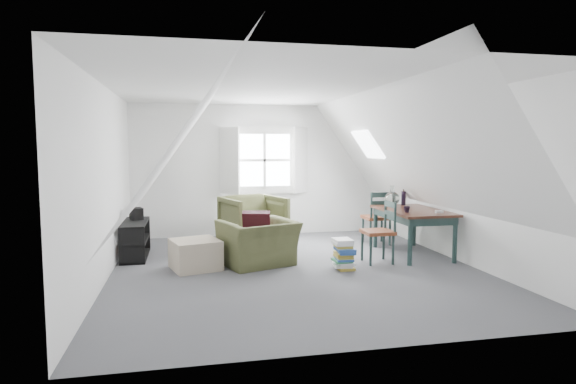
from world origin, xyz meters
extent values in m
plane|color=#4C4D51|center=(0.00, 0.00, 0.00)|extent=(5.50, 5.50, 0.00)
plane|color=white|center=(0.00, 0.00, 2.50)|extent=(5.50, 5.50, 0.00)
plane|color=white|center=(0.00, 2.75, 1.25)|extent=(5.00, 0.00, 5.00)
plane|color=white|center=(0.00, -2.75, 1.25)|extent=(5.00, 0.00, 5.00)
plane|color=white|center=(-2.50, 0.00, 1.25)|extent=(0.00, 5.50, 5.50)
plane|color=white|center=(2.50, 0.00, 1.25)|extent=(0.00, 5.50, 5.50)
plane|color=white|center=(-1.55, 0.00, 1.78)|extent=(3.19, 5.50, 4.48)
plane|color=white|center=(1.55, 0.00, 1.78)|extent=(3.19, 5.50, 4.48)
cube|color=white|center=(0.00, 2.73, 1.45)|extent=(1.30, 0.04, 1.30)
cube|color=white|center=(-0.68, 2.57, 1.45)|extent=(0.35, 0.35, 1.25)
cube|color=white|center=(0.68, 2.57, 1.45)|extent=(0.35, 0.35, 1.25)
cube|color=white|center=(0.00, 2.72, 1.45)|extent=(1.00, 0.02, 1.00)
cube|color=white|center=(0.00, 2.70, 1.45)|extent=(1.08, 0.04, 0.05)
cube|color=white|center=(0.00, 2.70, 1.45)|extent=(0.05, 0.04, 1.08)
cube|color=white|center=(1.55, 1.30, 1.75)|extent=(0.35, 0.75, 0.47)
imported|color=#464A27|center=(-0.48, 0.34, 0.00)|extent=(1.23, 1.15, 0.65)
imported|color=#464A27|center=(-0.37, 1.65, 0.00)|extent=(1.19, 1.21, 0.88)
cube|color=#340E17|center=(-0.48, 0.49, 0.57)|extent=(0.45, 0.32, 0.42)
cube|color=tan|center=(-1.37, 0.31, 0.21)|extent=(0.76, 0.76, 0.41)
cube|color=#351911|center=(2.01, 0.51, 0.70)|extent=(0.87, 1.44, 0.04)
cube|color=#1E3331|center=(2.01, 0.51, 0.63)|extent=(0.77, 1.35, 0.12)
cylinder|color=#1E3331|center=(1.65, -0.14, 0.34)|extent=(0.07, 0.07, 0.68)
cylinder|color=#1E3331|center=(2.37, -0.14, 0.34)|extent=(0.07, 0.07, 0.68)
cylinder|color=#1E3331|center=(1.65, 1.15, 0.34)|extent=(0.07, 0.07, 0.68)
cylinder|color=#1E3331|center=(2.37, 1.15, 0.34)|extent=(0.07, 0.07, 0.68)
sphere|color=silver|center=(1.86, 0.96, 0.85)|extent=(0.24, 0.24, 0.24)
cylinder|color=silver|center=(1.86, 0.96, 1.00)|extent=(0.08, 0.08, 0.13)
cylinder|color=black|center=(2.11, 1.06, 0.84)|extent=(0.08, 0.08, 0.24)
cylinder|color=#3F2D1E|center=(2.11, 1.06, 1.10)|extent=(0.03, 0.05, 0.42)
cylinder|color=#3F2D1E|center=(2.12, 1.07, 1.10)|extent=(0.04, 0.06, 0.42)
cylinder|color=#3F2D1E|center=(2.10, 1.05, 1.10)|extent=(0.05, 0.07, 0.42)
imported|color=black|center=(1.76, 0.21, 0.72)|extent=(0.12, 0.12, 0.09)
cube|color=white|center=(2.21, 0.06, 0.74)|extent=(0.12, 0.09, 0.04)
cube|color=maroon|center=(1.78, 1.42, 0.47)|extent=(0.44, 0.44, 0.05)
cylinder|color=#1E3331|center=(1.96, 1.59, 0.22)|extent=(0.04, 0.04, 0.45)
cylinder|color=#1E3331|center=(1.96, 1.24, 0.22)|extent=(0.04, 0.04, 0.45)
cylinder|color=#1E3331|center=(1.60, 1.59, 0.22)|extent=(0.04, 0.04, 0.45)
cylinder|color=#1E3331|center=(1.60, 1.24, 0.22)|extent=(0.04, 0.04, 0.45)
cylinder|color=#1E3331|center=(1.96, 1.22, 0.70)|extent=(0.04, 0.04, 0.47)
cylinder|color=#1E3331|center=(1.60, 1.22, 0.70)|extent=(0.04, 0.04, 0.47)
cube|color=#1E3331|center=(1.78, 1.22, 0.89)|extent=(0.36, 0.03, 0.08)
cube|color=#1E3331|center=(1.78, 1.22, 0.75)|extent=(0.36, 0.03, 0.06)
cube|color=maroon|center=(1.27, 0.13, 0.46)|extent=(0.43, 0.43, 0.05)
cylinder|color=#1E3331|center=(1.09, 0.30, 0.22)|extent=(0.04, 0.04, 0.44)
cylinder|color=#1E3331|center=(1.44, 0.30, 0.22)|extent=(0.04, 0.04, 0.44)
cylinder|color=#1E3331|center=(1.09, -0.04, 0.22)|extent=(0.04, 0.04, 0.44)
cylinder|color=#1E3331|center=(1.44, -0.04, 0.22)|extent=(0.04, 0.04, 0.44)
cylinder|color=#1E3331|center=(1.46, 0.30, 0.68)|extent=(0.04, 0.04, 0.46)
cylinder|color=#1E3331|center=(1.46, -0.04, 0.68)|extent=(0.04, 0.04, 0.46)
cube|color=#1E3331|center=(1.46, 0.13, 0.86)|extent=(0.03, 0.34, 0.08)
cube|color=#1E3331|center=(1.46, 0.13, 0.73)|extent=(0.03, 0.34, 0.06)
cube|color=black|center=(-2.27, 1.25, 0.01)|extent=(0.36, 1.08, 0.03)
cube|color=black|center=(-2.27, 1.25, 0.27)|extent=(0.36, 1.08, 0.03)
cube|color=black|center=(-2.27, 1.25, 0.54)|extent=(0.36, 1.08, 0.03)
cube|color=black|center=(-2.27, 0.72, 0.27)|extent=(0.36, 0.03, 0.54)
cube|color=black|center=(-2.27, 1.78, 0.27)|extent=(0.36, 0.03, 0.54)
cube|color=#264C99|center=(-2.27, 0.93, 0.11)|extent=(0.16, 0.18, 0.20)
cube|color=red|center=(-2.27, 1.34, 0.11)|extent=(0.16, 0.22, 0.20)
cube|color=white|center=(-2.27, 1.07, 0.38)|extent=(0.16, 0.20, 0.18)
cube|color=black|center=(-2.27, 1.50, 0.64)|extent=(0.24, 0.29, 0.20)
cube|color=#B29933|center=(0.67, -0.14, 0.02)|extent=(0.22, 0.30, 0.04)
cube|color=white|center=(0.64, -0.12, 0.05)|extent=(0.29, 0.32, 0.04)
cube|color=white|center=(0.68, -0.14, 0.09)|extent=(0.24, 0.32, 0.04)
cube|color=#337F4C|center=(0.63, -0.14, 0.12)|extent=(0.24, 0.30, 0.03)
cube|color=#264C99|center=(0.65, -0.16, 0.15)|extent=(0.26, 0.33, 0.03)
cube|color=#B29933|center=(0.65, -0.13, 0.18)|extent=(0.23, 0.30, 0.03)
cube|color=#B29933|center=(0.66, -0.12, 0.21)|extent=(0.26, 0.33, 0.04)
cube|color=#264C99|center=(0.68, -0.16, 0.25)|extent=(0.26, 0.34, 0.04)
cube|color=#264C99|center=(0.66, -0.16, 0.29)|extent=(0.27, 0.32, 0.04)
cube|color=#B29933|center=(0.66, -0.10, 0.32)|extent=(0.24, 0.31, 0.04)
cube|color=white|center=(0.64, -0.11, 0.37)|extent=(0.25, 0.28, 0.05)
cube|color=white|center=(0.65, -0.11, 0.41)|extent=(0.25, 0.29, 0.03)
camera|label=1|loc=(-1.48, -6.43, 1.71)|focal=30.00mm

